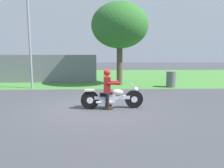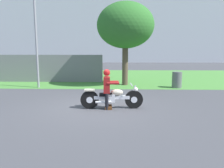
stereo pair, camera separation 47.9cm
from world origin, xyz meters
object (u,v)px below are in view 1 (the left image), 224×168
at_px(rider_lead, 108,86).
at_px(tree_roadside, 120,26).
at_px(motorcycle_lead, 112,98).
at_px(streetlight_pole, 31,26).
at_px(trash_can, 171,79).

distance_m(rider_lead, tree_roadside, 6.21).
distance_m(motorcycle_lead, rider_lead, 0.46).
xyz_separation_m(motorcycle_lead, tree_roadside, (0.61, 5.53, 3.12)).
bearing_deg(rider_lead, streetlight_pole, 128.86).
xyz_separation_m(motorcycle_lead, streetlight_pole, (-4.17, 4.38, 2.96)).
relative_size(rider_lead, tree_roadside, 0.29).
bearing_deg(rider_lead, trash_can, 47.85).
bearing_deg(rider_lead, motorcycle_lead, -0.82).
distance_m(motorcycle_lead, trash_can, 5.73).
distance_m(motorcycle_lead, tree_roadside, 6.38).
distance_m(rider_lead, streetlight_pole, 6.46).
bearing_deg(motorcycle_lead, trash_can, 49.12).
relative_size(motorcycle_lead, trash_can, 2.48).
relative_size(motorcycle_lead, streetlight_pole, 0.42).
height_order(rider_lead, trash_can, rider_lead).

